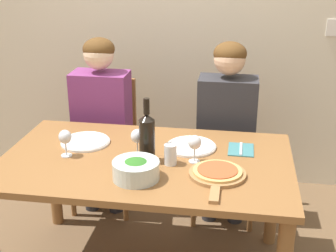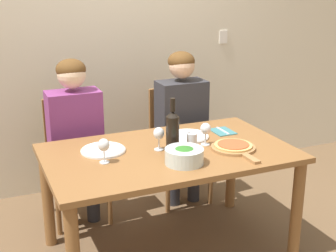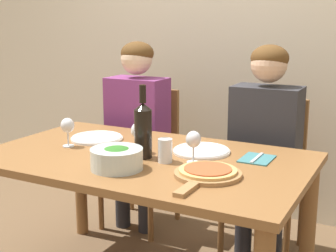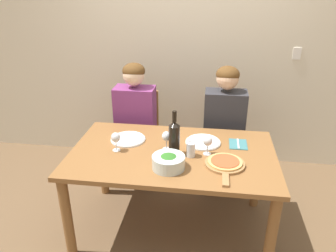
# 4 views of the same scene
# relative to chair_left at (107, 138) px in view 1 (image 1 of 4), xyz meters

# --- Properties ---
(back_wall) EXTENTS (10.00, 0.06, 2.70)m
(back_wall) POSITION_rel_chair_left_xyz_m (0.45, 0.52, 0.85)
(back_wall) COLOR beige
(back_wall) RESTS_ON ground
(dining_table) EXTENTS (1.56, 0.94, 0.73)m
(dining_table) POSITION_rel_chair_left_xyz_m (0.45, -0.77, 0.13)
(dining_table) COLOR brown
(dining_table) RESTS_ON ground
(chair_left) EXTENTS (0.42, 0.42, 0.92)m
(chair_left) POSITION_rel_chair_left_xyz_m (0.00, 0.00, 0.00)
(chair_left) COLOR brown
(chair_left) RESTS_ON ground
(chair_right) EXTENTS (0.42, 0.42, 0.92)m
(chair_right) POSITION_rel_chair_left_xyz_m (0.85, 0.00, 0.00)
(chair_right) COLOR brown
(chair_right) RESTS_ON ground
(person_woman) EXTENTS (0.47, 0.51, 1.24)m
(person_woman) POSITION_rel_chair_left_xyz_m (-0.00, -0.11, 0.25)
(person_woman) COLOR #28282D
(person_woman) RESTS_ON ground
(person_man) EXTENTS (0.47, 0.51, 1.24)m
(person_man) POSITION_rel_chair_left_xyz_m (0.85, -0.11, 0.25)
(person_man) COLOR #28282D
(person_man) RESTS_ON ground
(wine_bottle) EXTENTS (0.08, 0.08, 0.35)m
(wine_bottle) POSITION_rel_chair_left_xyz_m (0.46, -0.80, 0.37)
(wine_bottle) COLOR black
(wine_bottle) RESTS_ON dining_table
(broccoli_bowl) EXTENTS (0.23, 0.23, 0.10)m
(broccoli_bowl) POSITION_rel_chair_left_xyz_m (0.44, -1.00, 0.28)
(broccoli_bowl) COLOR silver
(broccoli_bowl) RESTS_ON dining_table
(dinner_plate_left) EXTENTS (0.28, 0.28, 0.02)m
(dinner_plate_left) POSITION_rel_chair_left_xyz_m (0.06, -0.62, 0.24)
(dinner_plate_left) COLOR white
(dinner_plate_left) RESTS_ON dining_table
(dinner_plate_right) EXTENTS (0.28, 0.28, 0.02)m
(dinner_plate_right) POSITION_rel_chair_left_xyz_m (0.67, -0.59, 0.24)
(dinner_plate_right) COLOR white
(dinner_plate_right) RESTS_ON dining_table
(pizza_on_board) EXTENTS (0.29, 0.43, 0.04)m
(pizza_on_board) POSITION_rel_chair_left_xyz_m (0.84, -0.92, 0.24)
(pizza_on_board) COLOR #9E7042
(pizza_on_board) RESTS_ON dining_table
(wine_glass_left) EXTENTS (0.07, 0.07, 0.15)m
(wine_glass_left) POSITION_rel_chair_left_xyz_m (0.02, -0.81, 0.33)
(wine_glass_left) COLOR silver
(wine_glass_left) RESTS_ON dining_table
(wine_glass_right) EXTENTS (0.07, 0.07, 0.15)m
(wine_glass_right) POSITION_rel_chair_left_xyz_m (0.71, -0.77, 0.33)
(wine_glass_right) COLOR silver
(wine_glass_right) RESTS_ON dining_table
(wine_glass_centre) EXTENTS (0.07, 0.07, 0.15)m
(wine_glass_centre) POSITION_rel_chair_left_xyz_m (0.40, -0.74, 0.33)
(wine_glass_centre) COLOR silver
(wine_glass_centre) RESTS_ON dining_table
(water_tumbler) EXTENTS (0.07, 0.07, 0.11)m
(water_tumbler) POSITION_rel_chair_left_xyz_m (0.59, -0.82, 0.28)
(water_tumbler) COLOR silver
(water_tumbler) RESTS_ON dining_table
(fork_on_napkin) EXTENTS (0.14, 0.18, 0.01)m
(fork_on_napkin) POSITION_rel_chair_left_xyz_m (0.95, -0.58, 0.23)
(fork_on_napkin) COLOR #387075
(fork_on_napkin) RESTS_ON dining_table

